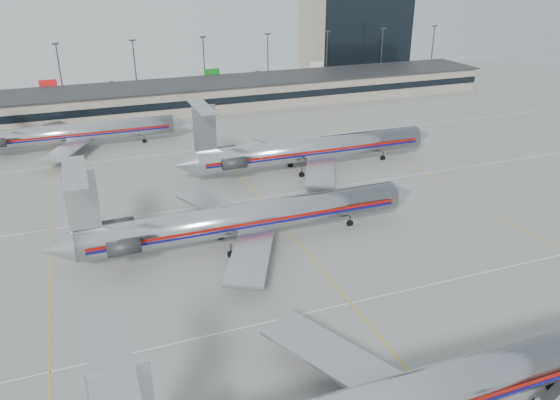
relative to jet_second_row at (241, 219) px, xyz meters
name	(u,v)px	position (x,y,z in m)	size (l,w,h in m)	color
ground	(402,362)	(7.10, -26.59, -3.70)	(260.00, 260.00, 0.00)	gray
apron_markings	(351,303)	(7.10, -16.59, -3.69)	(160.00, 0.15, 0.02)	silver
terminal	(183,97)	(7.10, 71.39, -0.54)	(162.00, 17.00, 6.25)	gray
light_mast_row	(170,64)	(7.10, 85.41, 4.88)	(163.60, 0.40, 15.28)	#38383D
distant_building	(354,32)	(69.10, 101.41, 8.80)	(30.00, 20.00, 25.00)	tan
jet_second_row	(241,219)	(0.00, 0.00, 0.00)	(48.76, 28.71, 12.76)	#B8B8BC
jet_third_row	(308,149)	(18.77, 22.00, 0.12)	(48.16, 29.62, 13.17)	#B8B8BC
jet_back_row	(70,133)	(-19.14, 47.83, -0.25)	(43.44, 26.72, 11.88)	#B8B8BC
belt_loader	(552,398)	(15.86, -35.30, -3.15)	(4.06, 1.87, 2.08)	gray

